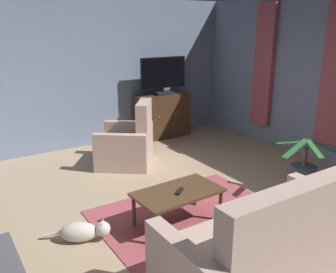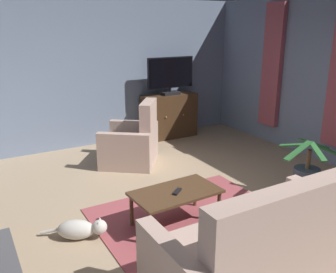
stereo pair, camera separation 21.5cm
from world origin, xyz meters
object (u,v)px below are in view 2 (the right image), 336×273
object	(u,v)px
television	(171,75)
tv_remote	(177,191)
sofa_floral	(262,250)
tv_cabinet	(169,117)
armchair_by_fireplace	(132,144)
cat	(80,229)
potted_plant_on_hearth_side	(306,179)
coffee_table	(176,195)

from	to	relation	value
television	tv_remote	world-z (taller)	television
tv_remote	sofa_floral	bearing A→B (deg)	57.85
tv_cabinet	armchair_by_fireplace	distance (m)	1.64
television	tv_cabinet	bearing A→B (deg)	90.00
cat	armchair_by_fireplace	bearing A→B (deg)	50.99
television	potted_plant_on_hearth_side	bearing A→B (deg)	-85.57
tv_remote	television	bearing A→B (deg)	-156.92
tv_cabinet	armchair_by_fireplace	bearing A→B (deg)	-142.40
television	tv_remote	size ratio (longest dim) A/B	5.95
tv_cabinet	tv_remote	distance (m)	3.55
tv_cabinet	cat	bearing A→B (deg)	-134.53
television	sofa_floral	xyz separation A→B (m)	(-1.58, -4.30, -0.95)
coffee_table	potted_plant_on_hearth_side	xyz separation A→B (m)	(1.95, -0.23, -0.14)
tv_remote	coffee_table	bearing A→B (deg)	-132.25
tv_cabinet	potted_plant_on_hearth_side	bearing A→B (deg)	-85.64
coffee_table	tv_cabinet	bearing A→B (deg)	61.10
television	sofa_floral	bearing A→B (deg)	-110.15
potted_plant_on_hearth_side	sofa_floral	bearing A→B (deg)	-150.33
armchair_by_fireplace	potted_plant_on_hearth_side	world-z (taller)	armchair_by_fireplace
coffee_table	cat	xyz separation A→B (m)	(-1.07, 0.26, -0.26)
coffee_table	armchair_by_fireplace	xyz separation A→B (m)	(0.40, 2.08, -0.04)
television	coffee_table	bearing A→B (deg)	-119.32
coffee_table	potted_plant_on_hearth_side	bearing A→B (deg)	-6.77
armchair_by_fireplace	television	bearing A→B (deg)	36.09
television	tv_remote	bearing A→B (deg)	-119.09
tv_cabinet	armchair_by_fireplace	world-z (taller)	armchair_by_fireplace
tv_remote	sofa_floral	size ratio (longest dim) A/B	0.09
tv_remote	potted_plant_on_hearth_side	bearing A→B (deg)	136.38
television	armchair_by_fireplace	bearing A→B (deg)	-143.91
sofa_floral	potted_plant_on_hearth_side	size ratio (longest dim) A/B	2.30
armchair_by_fireplace	coffee_table	bearing A→B (deg)	-100.91
coffee_table	cat	distance (m)	1.13
tv_cabinet	armchair_by_fireplace	xyz separation A→B (m)	(-1.30, -1.00, -0.09)
coffee_table	cat	size ratio (longest dim) A/B	1.58
tv_cabinet	potted_plant_on_hearth_side	size ratio (longest dim) A/B	1.34
tv_remote	cat	bearing A→B (deg)	-53.44
coffee_table	cat	bearing A→B (deg)	166.14
cat	potted_plant_on_hearth_side	bearing A→B (deg)	-9.32
armchair_by_fireplace	cat	bearing A→B (deg)	-129.01
coffee_table	armchair_by_fireplace	distance (m)	2.12
tv_remote	armchair_by_fireplace	distance (m)	2.15
television	tv_remote	distance (m)	3.61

